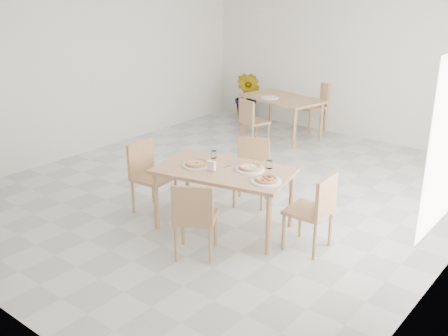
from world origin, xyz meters
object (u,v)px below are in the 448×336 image
Objects in this scene: plate_pepperoni at (266,181)px; chair_back_n at (315,103)px; second_table at (282,102)px; potted_plant at (248,97)px; pizza_margherita at (197,163)px; pizza_pepperoni at (266,179)px; plate_empty at (270,98)px; chair_back_s at (251,119)px; chair_south at (194,215)px; plate_margherita at (197,165)px; plate_mushroom at (250,169)px; pizza_mushroom at (250,167)px; tumbler_a at (214,154)px; tumbler_b at (269,164)px; chair_north at (252,166)px; chair_east at (316,207)px; main_table at (224,175)px; napkin_holder at (211,166)px; chair_west at (148,172)px.

chair_back_n is (-1.88, 4.39, -0.22)m from plate_pepperoni.
potted_plant is at bearing 167.80° from second_table.
pizza_pepperoni is at bearing 5.84° from pizza_margherita.
chair_back_s is at bearing -87.46° from plate_empty.
chair_south is 0.85m from plate_margherita.
pizza_mushroom is at bearing 0.00° from plate_mushroom.
second_table is at bearing 109.27° from tumbler_a.
plate_mushroom is (0.56, 0.29, 0.00)m from plate_margherita.
tumbler_b is at bearing 33.38° from pizza_margherita.
pizza_margherita is at bearing -60.63° from potted_plant.
chair_north reaches higher than second_table.
plate_margherita is 1.02× the size of pizza_margherita.
plate_mushroom is at bearing -128.70° from tumbler_b.
chair_back_s is 1.68m from potted_plant.
chair_east is 9.93× the size of tumbler_a.
main_table is 0.32m from pizza_mushroom.
main_table is at bearing -56.74° from potted_plant.
chair_north reaches higher than pizza_margherita.
napkin_holder is (0.28, -0.37, 0.01)m from tumbler_a.
plate_pepperoni is at bearing -151.00° from chair_south.
plate_empty is (-2.06, 3.03, -0.04)m from tumbler_b.
pizza_pepperoni is (1.67, 0.18, 0.26)m from chair_west.
pizza_margherita is 0.21× the size of second_table.
main_table is 0.61m from plate_pepperoni.
chair_north reaches higher than chair_back_s.
chair_back_n is (-1.67, 4.02, -0.26)m from tumbler_b.
tumbler_a is (-0.95, 0.25, 0.04)m from plate_pepperoni.
chair_back_n is at bearing -152.74° from chair_east.
potted_plant is at bearing 126.76° from plate_mushroom.
chair_west is 2.65× the size of plate_mushroom.
second_table is (-1.91, 3.22, -0.13)m from tumbler_b.
chair_back_s is at bearing 125.74° from pizza_mushroom.
tumbler_b is at bearing -50.57° from potted_plant.
plate_mushroom is 0.37× the size of chair_back_n.
tumbler_a is 0.75m from tumbler_b.
chair_north is at bearing 77.60° from tumbler_a.
pizza_pepperoni is (0.92, 0.09, 0.02)m from plate_margherita.
pizza_margherita is at bearing -82.16° from chair_south.
plate_margherita and plate_empty have the same top height.
potted_plant reaches higher than chair_back_s.
chair_north is at bearing -107.29° from chair_south.
pizza_pepperoni is 0.43m from tumbler_b.
plate_pepperoni is 4.17m from second_table.
plate_mushroom is at bearing -59.24° from plate_empty.
napkin_holder reaches higher than chair_south.
plate_empty is at bearing 106.43° from napkin_holder.
main_table is 5.01× the size of plate_mushroom.
pizza_mushroom is 0.20× the size of second_table.
plate_mushroom is 0.63m from pizza_margherita.
napkin_holder is at bearing -107.96° from chair_north.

